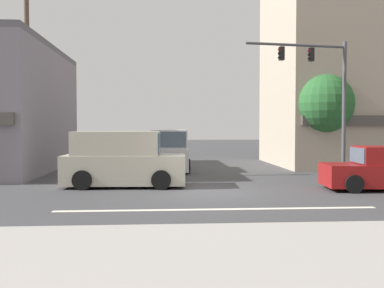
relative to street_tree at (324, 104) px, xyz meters
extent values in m
plane|color=#3D3D3F|center=(-6.82, -6.77, -3.45)|extent=(120.00, 120.00, 0.00)
cube|color=silver|center=(-6.82, -10.27, -3.45)|extent=(9.00, 0.24, 0.01)
cube|color=#9E9993|center=(-6.82, -15.27, -3.37)|extent=(40.00, 5.00, 0.16)
cube|color=tan|center=(4.47, 3.75, 2.07)|extent=(12.18, 8.22, 11.05)
cylinder|color=#4C3823|center=(0.00, 0.00, -2.28)|extent=(0.32, 0.32, 2.34)
sphere|color=#28602D|center=(0.00, 0.00, 0.02)|extent=(3.03, 3.03, 3.03)
cylinder|color=brown|center=(-14.29, -2.06, 1.00)|extent=(0.22, 0.22, 8.91)
cylinder|color=brown|center=(1.19, 3.17, 0.35)|extent=(0.22, 0.22, 7.61)
cube|color=#473828|center=(1.19, 3.17, 3.76)|extent=(1.40, 0.12, 0.10)
cylinder|color=#47474C|center=(0.09, -2.27, -0.35)|extent=(0.18, 0.18, 6.20)
cylinder|color=#47474C|center=(-2.28, -2.62, 2.50)|extent=(4.77, 0.83, 0.12)
cube|color=black|center=(-1.57, -2.52, 2.10)|extent=(0.23, 0.27, 0.60)
sphere|color=red|center=(-1.69, -2.53, 2.28)|extent=(0.12, 0.12, 0.12)
sphere|color=black|center=(-1.69, -2.53, 2.10)|extent=(0.12, 0.12, 0.12)
sphere|color=black|center=(-1.69, -2.53, 1.92)|extent=(0.12, 0.12, 0.12)
cube|color=black|center=(-2.99, -2.73, 2.10)|extent=(0.23, 0.27, 0.60)
sphere|color=red|center=(-3.11, -2.75, 2.28)|extent=(0.12, 0.12, 0.12)
sphere|color=black|center=(-3.11, -2.75, 2.10)|extent=(0.12, 0.12, 0.12)
sphere|color=black|center=(-3.11, -2.75, 1.92)|extent=(0.12, 0.12, 0.12)
cube|color=silver|center=(-7.96, 0.66, -2.79)|extent=(1.91, 4.63, 1.10)
cube|color=silver|center=(-7.95, 0.96, -1.79)|extent=(1.85, 3.23, 0.90)
cube|color=#475666|center=(-7.98, -0.66, -1.79)|extent=(1.66, 0.08, 0.76)
cylinder|color=black|center=(-7.06, -0.78, -3.09)|extent=(0.21, 0.72, 0.72)
cylinder|color=black|center=(-8.90, -0.76, -3.09)|extent=(0.21, 0.72, 0.72)
cylinder|color=black|center=(-7.02, 2.07, -3.09)|extent=(0.21, 0.72, 0.72)
cylinder|color=black|center=(-8.86, 2.10, -3.09)|extent=(0.21, 0.72, 0.72)
cube|color=maroon|center=(-0.42, -6.89, -2.91)|extent=(4.22, 2.01, 0.80)
cube|color=maroon|center=(-0.32, -6.90, -2.19)|extent=(2.01, 1.70, 0.64)
cube|color=#475666|center=(-1.29, -6.82, -2.19)|extent=(0.17, 1.44, 0.54)
cylinder|color=black|center=(-1.75, -7.64, -3.13)|extent=(0.65, 0.23, 0.64)
cylinder|color=black|center=(-1.62, -5.95, -3.13)|extent=(0.65, 0.23, 0.64)
cube|color=#B7B29E|center=(-9.76, -5.33, -2.79)|extent=(4.68, 2.04, 1.10)
cube|color=#B7B29E|center=(-10.06, -5.32, -1.79)|extent=(3.28, 1.94, 0.90)
cube|color=#475666|center=(-8.44, -5.39, -1.79)|extent=(0.13, 1.66, 0.76)
cylinder|color=black|center=(-8.29, -4.48, -3.09)|extent=(0.73, 0.23, 0.72)
cylinder|color=black|center=(-8.37, -6.31, -3.09)|extent=(0.73, 0.23, 0.72)
cylinder|color=black|center=(-11.14, -4.35, -3.09)|extent=(0.73, 0.23, 0.72)
cylinder|color=black|center=(-11.22, -6.19, -3.09)|extent=(0.73, 0.23, 0.72)
camera|label=1|loc=(-8.38, -22.55, -1.14)|focal=42.00mm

